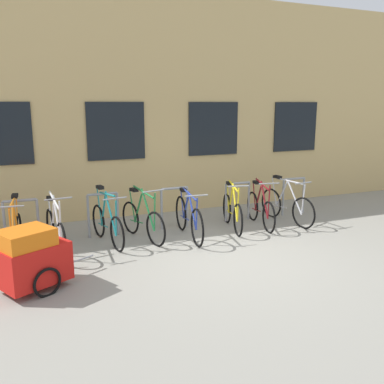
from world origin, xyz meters
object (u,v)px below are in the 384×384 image
Objects in this scene: bicycle_silver at (287,205)px; bike_trailer at (32,258)px; bicycle_orange at (16,236)px; bicycle_maroon at (260,209)px; bicycle_yellow at (232,211)px; bicycle_blue at (189,218)px; bicycle_white at (56,232)px; bicycle_green at (142,220)px; bicycle_teal at (107,224)px.

bicycle_silver is 5.56m from bike_trailer.
bicycle_maroon is at bearing 0.62° from bicycle_orange.
bicycle_yellow is at bearing 175.81° from bicycle_maroon.
bicycle_blue is at bearing -169.68° from bicycle_yellow.
bicycle_silver is at bearing 16.41° from bike_trailer.
bicycle_white is at bearing -177.51° from bicycle_yellow.
bicycle_green reaches higher than bicycle_yellow.
bicycle_teal is 0.68m from bicycle_green.
bicycle_white reaches higher than bicycle_silver.
bicycle_blue is (1.56, -0.24, 0.02)m from bicycle_teal.
bicycle_yellow is at bearing -1.06° from bicycle_green.
bicycle_blue is (0.87, -0.23, 0.01)m from bicycle_green.
bicycle_maroon is 0.88× the size of bicycle_blue.
bicycle_orange reaches higher than bicycle_yellow.
bicycle_orange reaches higher than bicycle_silver.
bicycle_teal is at bearing 171.29° from bicycle_blue.
bicycle_white is at bearing -168.05° from bicycle_teal.
bicycle_orange is 2.28m from bicycle_green.
bicycle_yellow is at bearing -0.96° from bicycle_teal.
bicycle_green is at bearing 3.45° from bicycle_orange.
bicycle_teal is (1.59, 0.14, -0.00)m from bicycle_orange.
bicycle_silver is at bearing 2.39° from bicycle_maroon.
bicycle_orange is 1.07× the size of bicycle_maroon.
bicycle_maroon is at bearing -4.19° from bicycle_yellow.
bike_trailer is at bearing -158.25° from bicycle_yellow.
bicycle_maroon is 1.13× the size of bike_trailer.
bicycle_orange is 1.20× the size of bike_trailer.
bicycle_yellow is at bearing 179.18° from bicycle_silver.
bicycle_yellow is at bearing 2.49° from bicycle_white.
bicycle_teal is 2.13m from bike_trailer.
bicycle_orange is at bearing -178.63° from bicycle_yellow.
bicycle_green reaches higher than bicycle_silver.
bicycle_green is at bearing 165.23° from bicycle_blue.
bicycle_yellow is 1.94m from bicycle_green.
bicycle_orange is at bearing -176.55° from bicycle_green.
bicycle_green is at bearing 6.71° from bicycle_white.
bicycle_green reaches higher than bicycle_maroon.
bicycle_orange is 0.99× the size of bicycle_silver.
bicycle_maroon is 1.00× the size of bicycle_green.
bicycle_orange reaches higher than bicycle_blue.
bicycle_white is 1.63m from bicycle_green.
bicycle_teal is at bearing 179.33° from bicycle_green.
bicycle_yellow reaches higher than bicycle_blue.
bicycle_yellow is 1.09m from bicycle_blue.
bike_trailer is at bearing -141.49° from bicycle_green.
bicycle_white is 1.50m from bike_trailer.
bicycle_teal is at bearing 5.21° from bicycle_orange.
bicycle_silver is at bearing 0.84° from bicycle_orange.
bicycle_yellow is at bearing 1.37° from bicycle_orange.
bicycle_green is (-2.60, 0.08, 0.00)m from bicycle_maroon.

